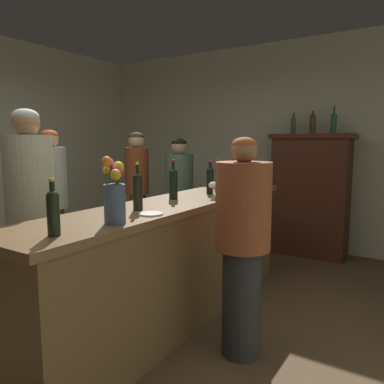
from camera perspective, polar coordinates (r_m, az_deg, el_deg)
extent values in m
plane|color=brown|center=(3.35, -13.55, -18.80)|extent=(8.01, 8.01, 0.00)
cube|color=#BABC9F|center=(5.64, 9.79, 7.00)|extent=(5.36, 0.12, 2.85)
cube|color=brown|center=(3.14, -2.65, -10.99)|extent=(0.55, 2.89, 0.96)
cube|color=brown|center=(3.01, -2.71, -1.89)|extent=(0.62, 3.02, 0.05)
cube|color=#452115|center=(5.09, 17.59, -0.48)|extent=(0.94, 0.39, 1.58)
cube|color=#49200F|center=(5.05, 17.94, 8.12)|extent=(1.02, 0.45, 0.06)
cylinder|color=black|center=(2.02, -20.42, -3.50)|extent=(0.06, 0.06, 0.20)
sphere|color=black|center=(2.01, -20.55, -0.68)|extent=(0.06, 0.06, 0.06)
cylinder|color=black|center=(2.00, -20.60, 0.43)|extent=(0.03, 0.03, 0.08)
cylinder|color=gold|center=(2.00, -20.67, 1.77)|extent=(0.03, 0.03, 0.02)
cylinder|color=black|center=(3.11, -2.86, 0.90)|extent=(0.07, 0.07, 0.22)
sphere|color=black|center=(3.10, -2.88, 2.91)|extent=(0.07, 0.07, 0.07)
cylinder|color=black|center=(3.10, -2.88, 3.79)|extent=(0.03, 0.03, 0.10)
cylinder|color=#AB1C1C|center=(3.09, -2.89, 4.83)|extent=(0.03, 0.03, 0.02)
cylinder|color=#2E4C27|center=(3.60, 3.99, 1.82)|extent=(0.06, 0.06, 0.22)
sphere|color=#2E4C27|center=(3.59, 4.01, 3.55)|extent=(0.06, 0.06, 0.06)
cylinder|color=#2E4C27|center=(3.59, 4.02, 4.18)|extent=(0.02, 0.02, 0.08)
cylinder|color=#B41A1A|center=(3.59, 4.02, 4.94)|extent=(0.03, 0.03, 0.02)
cylinder|color=black|center=(3.70, 6.55, 1.77)|extent=(0.06, 0.06, 0.20)
sphere|color=black|center=(3.69, 6.57, 3.29)|extent=(0.06, 0.06, 0.06)
cylinder|color=black|center=(3.69, 6.58, 3.92)|extent=(0.02, 0.02, 0.08)
cylinder|color=black|center=(3.69, 6.60, 4.68)|extent=(0.02, 0.02, 0.02)
cylinder|color=black|center=(2.63, -8.29, -0.32)|extent=(0.07, 0.07, 0.23)
sphere|color=black|center=(2.61, -8.34, 2.15)|extent=(0.07, 0.07, 0.07)
cylinder|color=black|center=(2.61, -8.36, 3.15)|extent=(0.02, 0.02, 0.09)
cylinder|color=gold|center=(2.61, -8.38, 4.33)|extent=(0.02, 0.02, 0.02)
cylinder|color=black|center=(3.42, 2.78, 1.47)|extent=(0.07, 0.07, 0.21)
sphere|color=black|center=(3.41, 2.79, 3.25)|extent=(0.07, 0.07, 0.07)
cylinder|color=black|center=(3.41, 2.80, 3.91)|extent=(0.03, 0.03, 0.08)
cylinder|color=#AD161D|center=(3.41, 2.80, 4.71)|extent=(0.03, 0.03, 0.02)
cylinder|color=white|center=(3.19, 3.24, -0.87)|extent=(0.06, 0.06, 0.00)
cylinder|color=white|center=(3.19, 3.25, -0.18)|extent=(0.01, 0.01, 0.07)
ellipsoid|color=white|center=(3.18, 3.26, 1.04)|extent=(0.08, 0.08, 0.06)
ellipsoid|color=maroon|center=(3.18, 3.26, 0.73)|extent=(0.07, 0.07, 0.02)
cylinder|color=white|center=(3.89, 5.32, 0.65)|extent=(0.07, 0.07, 0.00)
cylinder|color=white|center=(3.89, 5.33, 1.31)|extent=(0.01, 0.01, 0.09)
ellipsoid|color=white|center=(3.88, 5.34, 2.45)|extent=(0.08, 0.08, 0.07)
cylinder|color=#40536D|center=(2.22, -11.73, -1.81)|extent=(0.13, 0.13, 0.23)
cylinder|color=#38602D|center=(2.19, -11.40, 1.02)|extent=(0.01, 0.01, 0.18)
sphere|color=#C34577|center=(2.18, -11.46, 3.33)|extent=(0.05, 0.05, 0.05)
cylinder|color=#38602D|center=(2.21, -11.13, 1.30)|extent=(0.01, 0.01, 0.19)
sphere|color=yellow|center=(2.21, -11.20, 3.78)|extent=(0.06, 0.06, 0.06)
cylinder|color=#38602D|center=(2.25, -11.33, 0.94)|extent=(0.01, 0.01, 0.16)
sphere|color=red|center=(2.25, -11.39, 2.92)|extent=(0.08, 0.08, 0.08)
cylinder|color=#38602D|center=(2.25, -12.55, 1.60)|extent=(0.01, 0.01, 0.21)
sphere|color=#C84393|center=(2.24, -12.63, 4.29)|extent=(0.06, 0.06, 0.06)
cylinder|color=#38602D|center=(2.22, -12.95, 1.04)|extent=(0.01, 0.01, 0.18)
sphere|color=yellow|center=(2.21, -13.02, 3.30)|extent=(0.04, 0.04, 0.04)
cylinder|color=#38602D|center=(2.16, -12.83, 1.59)|extent=(0.01, 0.01, 0.23)
sphere|color=orange|center=(2.16, -12.92, 4.61)|extent=(0.06, 0.06, 0.06)
cylinder|color=#38602D|center=(2.16, -11.57, 0.61)|extent=(0.01, 0.01, 0.15)
sphere|color=gold|center=(2.15, -11.62, 2.64)|extent=(0.06, 0.06, 0.06)
cylinder|color=white|center=(2.47, -6.32, -3.34)|extent=(0.16, 0.16, 0.01)
cylinder|color=#2D512C|center=(5.12, 15.22, 9.61)|extent=(0.06, 0.06, 0.19)
sphere|color=#2D512C|center=(5.12, 15.26, 10.68)|extent=(0.06, 0.06, 0.06)
cylinder|color=#2D512C|center=(5.13, 15.28, 11.13)|extent=(0.03, 0.03, 0.08)
cylinder|color=gold|center=(5.13, 15.30, 11.68)|extent=(0.03, 0.03, 0.02)
cylinder|color=#413315|center=(5.05, 17.95, 9.63)|extent=(0.08, 0.08, 0.21)
sphere|color=#413315|center=(5.06, 18.00, 10.79)|extent=(0.08, 0.08, 0.08)
cylinder|color=#413315|center=(5.06, 18.02, 11.25)|extent=(0.03, 0.03, 0.08)
cylinder|color=gold|center=(5.06, 18.04, 11.80)|extent=(0.03, 0.03, 0.02)
cylinder|color=#22542E|center=(4.99, 20.84, 9.61)|extent=(0.07, 0.07, 0.22)
sphere|color=#22542E|center=(5.00, 20.90, 10.86)|extent=(0.07, 0.07, 0.07)
cylinder|color=#22542E|center=(5.00, 20.92, 11.43)|extent=(0.02, 0.02, 0.10)
cylinder|color=red|center=(5.00, 20.96, 12.08)|extent=(0.03, 0.03, 0.02)
cylinder|color=brown|center=(5.03, -8.25, -4.79)|extent=(0.22, 0.22, 0.81)
cylinder|color=brown|center=(4.93, -8.41, 3.24)|extent=(0.31, 0.31, 0.61)
sphere|color=#D3B78C|center=(4.92, -8.50, 7.84)|extent=(0.20, 0.20, 0.20)
ellipsoid|color=brown|center=(4.92, -8.51, 8.37)|extent=(0.19, 0.19, 0.11)
cylinder|color=#30362C|center=(4.12, -20.25, -7.90)|extent=(0.22, 0.22, 0.82)
cylinder|color=gray|center=(3.99, -20.72, 2.05)|extent=(0.30, 0.30, 0.61)
sphere|color=tan|center=(3.98, -20.98, 7.59)|extent=(0.18, 0.18, 0.18)
ellipsoid|color=#A6481C|center=(3.98, -21.01, 8.17)|extent=(0.17, 0.17, 0.10)
cylinder|color=#476E4C|center=(4.89, -1.93, -5.31)|extent=(0.26, 0.26, 0.77)
cylinder|color=#50664F|center=(4.79, -1.96, 2.45)|extent=(0.36, 0.36, 0.56)
sphere|color=tan|center=(4.77, -1.98, 6.92)|extent=(0.21, 0.21, 0.21)
ellipsoid|color=black|center=(4.77, -1.99, 7.48)|extent=(0.20, 0.20, 0.11)
cylinder|color=#2D2E24|center=(3.19, -22.89, -12.27)|extent=(0.25, 0.25, 0.86)
cylinder|color=#AAAC92|center=(3.02, -23.64, 1.55)|extent=(0.35, 0.35, 0.68)
sphere|color=#906745|center=(3.01, -24.08, 9.67)|extent=(0.20, 0.20, 0.20)
ellipsoid|color=#ACAF9F|center=(3.01, -24.13, 10.53)|extent=(0.19, 0.19, 0.11)
cylinder|color=#27292C|center=(2.71, 7.56, -16.33)|extent=(0.27, 0.27, 0.76)
cylinder|color=brown|center=(2.52, 7.83, -2.14)|extent=(0.37, 0.37, 0.59)
sphere|color=#8B6241|center=(2.48, 7.99, 6.35)|extent=(0.17, 0.17, 0.17)
ellipsoid|color=#A74F24|center=(2.48, 8.00, 7.24)|extent=(0.16, 0.16, 0.09)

